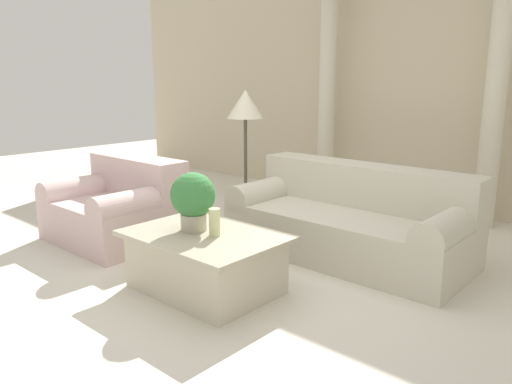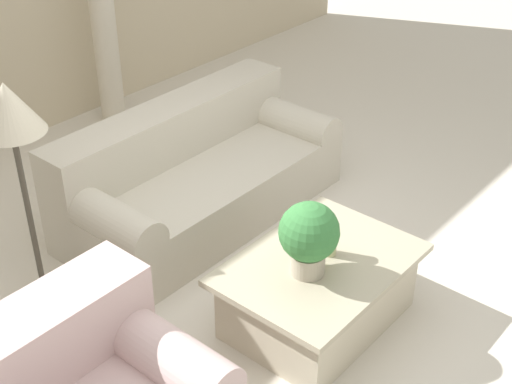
# 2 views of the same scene
# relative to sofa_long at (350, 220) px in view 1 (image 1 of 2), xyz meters

# --- Properties ---
(ground_plane) EXTENTS (16.00, 16.00, 0.00)m
(ground_plane) POSITION_rel_sofa_long_xyz_m (-0.49, -1.02, -0.32)
(ground_plane) COLOR silver
(wall_back) EXTENTS (10.00, 0.06, 3.20)m
(wall_back) POSITION_rel_sofa_long_xyz_m (-0.49, 2.06, 1.28)
(wall_back) COLOR beige
(wall_back) RESTS_ON ground_plane
(sofa_long) EXTENTS (2.13, 0.96, 0.80)m
(sofa_long) POSITION_rel_sofa_long_xyz_m (0.00, 0.00, 0.00)
(sofa_long) COLOR beige
(sofa_long) RESTS_ON ground_plane
(loveseat) EXTENTS (1.21, 0.96, 0.80)m
(loveseat) POSITION_rel_sofa_long_xyz_m (-1.96, -1.13, 0.01)
(loveseat) COLOR beige
(loveseat) RESTS_ON ground_plane
(coffee_table) EXTENTS (1.16, 0.84, 0.45)m
(coffee_table) POSITION_rel_sofa_long_xyz_m (-0.40, -1.40, -0.09)
(coffee_table) COLOR beige
(coffee_table) RESTS_ON ground_plane
(potted_plant) EXTENTS (0.34, 0.34, 0.45)m
(potted_plant) POSITION_rel_sofa_long_xyz_m (-0.53, -1.40, 0.37)
(potted_plant) COLOR #B2A893
(potted_plant) RESTS_ON coffee_table
(pillar_candle) EXTENTS (0.08, 0.08, 0.21)m
(pillar_candle) POSITION_rel_sofa_long_xyz_m (-0.30, -1.39, 0.23)
(pillar_candle) COLOR beige
(pillar_candle) RESTS_ON coffee_table
(floor_lamp) EXTENTS (0.39, 0.39, 1.46)m
(floor_lamp) POSITION_rel_sofa_long_xyz_m (-1.34, 0.06, 0.90)
(floor_lamp) COLOR #4C473D
(floor_lamp) RESTS_ON ground_plane
(column_left) EXTENTS (0.31, 0.31, 2.60)m
(column_left) POSITION_rel_sofa_long_xyz_m (-1.43, 1.72, 1.00)
(column_left) COLOR beige
(column_left) RESTS_ON ground_plane
(column_right) EXTENTS (0.31, 0.31, 2.60)m
(column_right) POSITION_rel_sofa_long_xyz_m (0.62, 1.72, 1.00)
(column_right) COLOR beige
(column_right) RESTS_ON ground_plane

